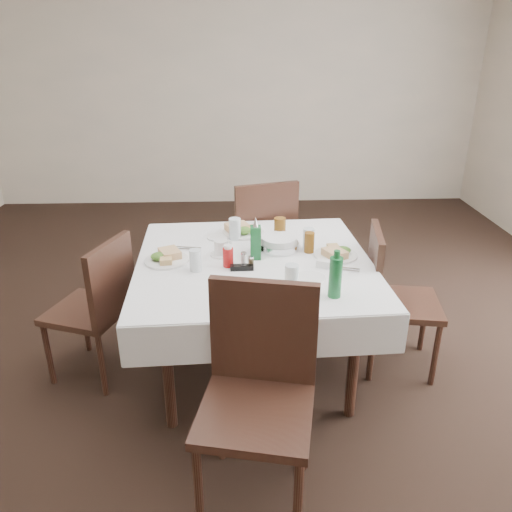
# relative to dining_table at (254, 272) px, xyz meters

# --- Properties ---
(ground_plane) EXTENTS (7.00, 7.00, 0.00)m
(ground_plane) POSITION_rel_dining_table_xyz_m (-0.10, 0.11, -0.69)
(ground_plane) COLOR black
(room_shell) EXTENTS (6.04, 7.04, 2.80)m
(room_shell) POSITION_rel_dining_table_xyz_m (-0.10, 0.11, 1.03)
(room_shell) COLOR beige
(room_shell) RESTS_ON ground
(dining_table) EXTENTS (1.45, 1.45, 0.76)m
(dining_table) POSITION_rel_dining_table_xyz_m (0.00, 0.00, 0.00)
(dining_table) COLOR black
(dining_table) RESTS_ON ground
(chair_north) EXTENTS (0.60, 0.60, 1.02)m
(chair_north) POSITION_rel_dining_table_xyz_m (0.09, 0.88, -0.10)
(chair_north) COLOR black
(chair_north) RESTS_ON ground
(chair_south) EXTENTS (0.57, 0.57, 1.02)m
(chair_south) POSITION_rel_dining_table_xyz_m (-0.01, -0.91, -0.10)
(chair_south) COLOR black
(chair_south) RESTS_ON ground
(chair_east) EXTENTS (0.50, 0.50, 0.93)m
(chair_east) POSITION_rel_dining_table_xyz_m (0.84, 0.00, -0.16)
(chair_east) COLOR black
(chair_east) RESTS_ON ground
(chair_west) EXTENTS (0.55, 0.55, 0.91)m
(chair_west) POSITION_rel_dining_table_xyz_m (-0.93, -0.04, -0.16)
(chair_west) COLOR black
(chair_west) RESTS_ON ground
(meal_north) EXTENTS (0.28, 0.28, 0.06)m
(meal_north) POSITION_rel_dining_table_xyz_m (-0.06, 0.44, 0.10)
(meal_north) COLOR white
(meal_north) RESTS_ON dining_table
(meal_south) EXTENTS (0.25, 0.25, 0.06)m
(meal_south) POSITION_rel_dining_table_xyz_m (-0.00, -0.46, 0.10)
(meal_south) COLOR white
(meal_south) RESTS_ON dining_table
(meal_east) EXTENTS (0.26, 0.26, 0.06)m
(meal_east) POSITION_rel_dining_table_xyz_m (0.50, 0.03, 0.10)
(meal_east) COLOR white
(meal_east) RESTS_ON dining_table
(meal_west) EXTENTS (0.26, 0.26, 0.06)m
(meal_west) POSITION_rel_dining_table_xyz_m (-0.52, 0.01, 0.10)
(meal_west) COLOR white
(meal_west) RESTS_ON dining_table
(side_plate_a) EXTENTS (0.15, 0.15, 0.01)m
(side_plate_a) POSITION_rel_dining_table_xyz_m (-0.22, 0.36, 0.08)
(side_plate_a) COLOR white
(side_plate_a) RESTS_ON dining_table
(side_plate_b) EXTENTS (0.16, 0.16, 0.01)m
(side_plate_b) POSITION_rel_dining_table_xyz_m (0.30, -0.27, 0.08)
(side_plate_b) COLOR white
(side_plate_b) RESTS_ON dining_table
(water_n) EXTENTS (0.08, 0.08, 0.14)m
(water_n) POSITION_rel_dining_table_xyz_m (-0.11, 0.34, 0.15)
(water_n) COLOR silver
(water_n) RESTS_ON dining_table
(water_s) EXTENTS (0.07, 0.07, 0.13)m
(water_s) POSITION_rel_dining_table_xyz_m (0.18, -0.37, 0.14)
(water_s) COLOR silver
(water_s) RESTS_ON dining_table
(water_e) EXTENTS (0.07, 0.07, 0.13)m
(water_e) POSITION_rel_dining_table_xyz_m (0.35, 0.17, 0.14)
(water_e) COLOR silver
(water_e) RESTS_ON dining_table
(water_w) EXTENTS (0.07, 0.07, 0.13)m
(water_w) POSITION_rel_dining_table_xyz_m (-0.34, -0.13, 0.14)
(water_w) COLOR silver
(water_w) RESTS_ON dining_table
(iced_tea_a) EXTENTS (0.08, 0.08, 0.16)m
(iced_tea_a) POSITION_rel_dining_table_xyz_m (0.18, 0.29, 0.16)
(iced_tea_a) COLOR brown
(iced_tea_a) RESTS_ON dining_table
(iced_tea_b) EXTENTS (0.06, 0.06, 0.13)m
(iced_tea_b) POSITION_rel_dining_table_xyz_m (0.34, 0.11, 0.14)
(iced_tea_b) COLOR brown
(iced_tea_b) RESTS_ON dining_table
(bread_basket) EXTENTS (0.24, 0.24, 0.08)m
(bread_basket) POSITION_rel_dining_table_xyz_m (0.16, 0.16, 0.12)
(bread_basket) COLOR silver
(bread_basket) RESTS_ON dining_table
(oil_cruet_dark) EXTENTS (0.05, 0.05, 0.20)m
(oil_cruet_dark) POSITION_rel_dining_table_xyz_m (0.01, 0.12, 0.16)
(oil_cruet_dark) COLOR black
(oil_cruet_dark) RESTS_ON dining_table
(oil_cruet_green) EXTENTS (0.06, 0.06, 0.26)m
(oil_cruet_green) POSITION_rel_dining_table_xyz_m (0.01, 0.02, 0.19)
(oil_cruet_green) COLOR #196631
(oil_cruet_green) RESTS_ON dining_table
(ketchup_bottle) EXTENTS (0.06, 0.06, 0.13)m
(ketchup_bottle) POSITION_rel_dining_table_xyz_m (-0.15, -0.08, 0.14)
(ketchup_bottle) COLOR #AC1111
(ketchup_bottle) RESTS_ON dining_table
(salt_shaker) EXTENTS (0.03, 0.03, 0.07)m
(salt_shaker) POSITION_rel_dining_table_xyz_m (-0.06, -0.06, 0.11)
(salt_shaker) COLOR white
(salt_shaker) RESTS_ON dining_table
(pepper_shaker) EXTENTS (0.03, 0.03, 0.07)m
(pepper_shaker) POSITION_rel_dining_table_xyz_m (-0.02, -0.11, 0.11)
(pepper_shaker) COLOR #3F321E
(pepper_shaker) RESTS_ON dining_table
(coffee_mug) EXTENTS (0.13, 0.13, 0.10)m
(coffee_mug) POSITION_rel_dining_table_xyz_m (-0.20, 0.08, 0.12)
(coffee_mug) COLOR white
(coffee_mug) RESTS_ON dining_table
(sunglasses) EXTENTS (0.13, 0.05, 0.03)m
(sunglasses) POSITION_rel_dining_table_xyz_m (-0.07, -0.13, 0.09)
(sunglasses) COLOR black
(sunglasses) RESTS_ON dining_table
(green_bottle) EXTENTS (0.07, 0.07, 0.25)m
(green_bottle) POSITION_rel_dining_table_xyz_m (0.39, -0.47, 0.19)
(green_bottle) COLOR #196631
(green_bottle) RESTS_ON dining_table
(sugar_caddy) EXTENTS (0.10, 0.08, 0.04)m
(sugar_caddy) POSITION_rel_dining_table_xyz_m (0.40, -0.12, 0.10)
(sugar_caddy) COLOR white
(sugar_caddy) RESTS_ON dining_table
(cutlery_n) EXTENTS (0.07, 0.18, 0.01)m
(cutlery_n) POSITION_rel_dining_table_xyz_m (0.21, 0.41, 0.08)
(cutlery_n) COLOR silver
(cutlery_n) RESTS_ON dining_table
(cutlery_s) EXTENTS (0.07, 0.20, 0.01)m
(cutlery_s) POSITION_rel_dining_table_xyz_m (-0.19, -0.44, 0.08)
(cutlery_s) COLOR silver
(cutlery_s) RESTS_ON dining_table
(cutlery_e) EXTENTS (0.20, 0.10, 0.01)m
(cutlery_e) POSITION_rel_dining_table_xyz_m (0.50, -0.16, 0.08)
(cutlery_e) COLOR silver
(cutlery_e) RESTS_ON dining_table
(cutlery_w) EXTENTS (0.20, 0.08, 0.01)m
(cutlery_w) POSITION_rel_dining_table_xyz_m (-0.42, 0.18, 0.08)
(cutlery_w) COLOR silver
(cutlery_w) RESTS_ON dining_table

